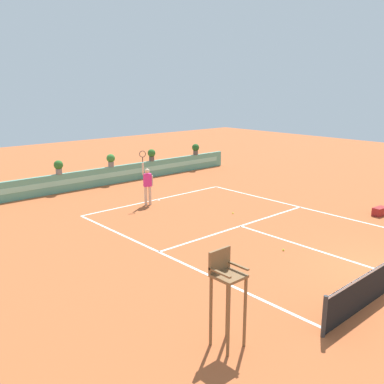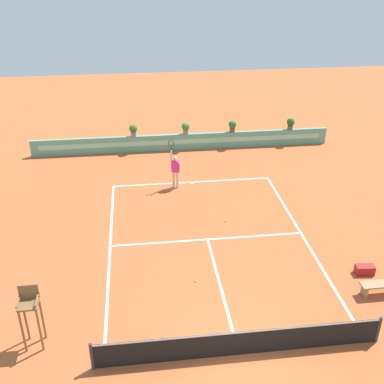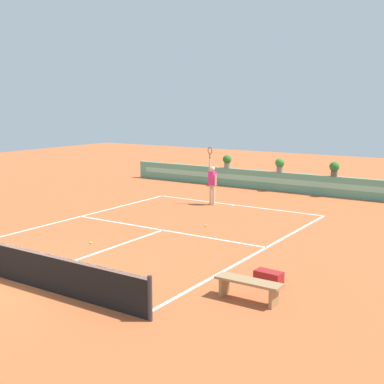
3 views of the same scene
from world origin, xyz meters
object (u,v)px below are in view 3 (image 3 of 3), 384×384
(tennis_player, at_px, (212,182))
(potted_plant_left, at_px, (227,161))
(potted_plant_centre, at_px, (280,164))
(potted_plant_right, at_px, (334,168))
(gear_bag, at_px, (269,278))
(tennis_ball_near_baseline, at_px, (206,225))
(tennis_ball_mid_court, at_px, (91,243))
(bench_courtside, at_px, (248,285))

(tennis_player, relative_size, potted_plant_left, 3.57)
(potted_plant_centre, bearing_deg, potted_plant_right, 0.00)
(gear_bag, distance_m, potted_plant_right, 13.34)
(gear_bag, distance_m, tennis_ball_near_baseline, 6.34)
(tennis_ball_mid_court, height_order, potted_plant_left, potted_plant_left)
(bench_courtside, height_order, potted_plant_left, potted_plant_left)
(tennis_player, xyz_separation_m, tennis_ball_mid_court, (0.02, -7.75, -1.02))
(tennis_player, bearing_deg, potted_plant_centre, 77.72)
(tennis_player, bearing_deg, tennis_ball_mid_court, -89.82)
(tennis_player, bearing_deg, potted_plant_right, 51.64)
(bench_courtside, bearing_deg, potted_plant_right, 100.33)
(tennis_player, distance_m, tennis_ball_near_baseline, 4.26)
(tennis_ball_near_baseline, relative_size, potted_plant_centre, 0.09)
(tennis_ball_mid_court, bearing_deg, bench_courtside, -13.26)
(tennis_ball_mid_court, xyz_separation_m, potted_plant_centre, (1.06, 12.73, 1.38))
(gear_bag, relative_size, tennis_ball_near_baseline, 10.29)
(potted_plant_centre, bearing_deg, tennis_ball_near_baseline, -84.48)
(tennis_ball_mid_court, distance_m, potted_plant_centre, 12.85)
(tennis_ball_near_baseline, bearing_deg, potted_plant_right, 76.84)
(potted_plant_right, distance_m, potted_plant_centre, 2.86)
(tennis_player, relative_size, potted_plant_centre, 3.57)
(gear_bag, bearing_deg, potted_plant_centre, 112.53)
(tennis_ball_near_baseline, height_order, potted_plant_centre, potted_plant_centre)
(potted_plant_left, height_order, potted_plant_centre, same)
(tennis_player, xyz_separation_m, potted_plant_centre, (1.08, 4.98, 0.36))
(potted_plant_right, bearing_deg, potted_plant_left, 180.00)
(tennis_player, xyz_separation_m, potted_plant_left, (-2.04, 4.98, 0.36))
(gear_bag, bearing_deg, potted_plant_right, 101.06)
(potted_plant_left, distance_m, potted_plant_centre, 3.12)
(tennis_ball_near_baseline, distance_m, potted_plant_centre, 8.80)
(gear_bag, xyz_separation_m, tennis_ball_mid_court, (-6.47, 0.31, -0.15))
(tennis_ball_near_baseline, bearing_deg, potted_plant_centre, 95.52)
(tennis_player, distance_m, potted_plant_left, 5.39)
(tennis_player, height_order, tennis_ball_mid_court, tennis_player)
(potted_plant_left, bearing_deg, potted_plant_centre, 0.00)
(potted_plant_right, bearing_deg, tennis_ball_mid_court, -107.11)
(tennis_ball_near_baseline, xyz_separation_m, potted_plant_right, (2.02, 8.65, 1.38))
(bench_courtside, relative_size, tennis_player, 0.62)
(bench_courtside, bearing_deg, potted_plant_left, 121.02)
(tennis_player, relative_size, tennis_ball_near_baseline, 38.01)
(bench_courtside, relative_size, tennis_ball_near_baseline, 23.53)
(tennis_ball_mid_court, bearing_deg, potted_plant_left, 99.19)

